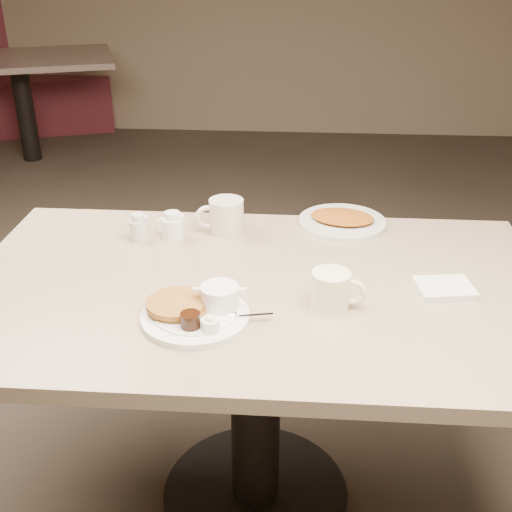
# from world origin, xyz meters

# --- Properties ---
(room) EXTENTS (7.04, 8.04, 2.84)m
(room) POSITION_xyz_m (0.00, 0.00, 1.40)
(room) COLOR #4C3F33
(room) RESTS_ON ground
(diner_table) EXTENTS (1.50, 0.90, 0.75)m
(diner_table) POSITION_xyz_m (0.00, 0.00, 0.58)
(diner_table) COLOR tan
(diner_table) RESTS_ON ground
(main_plate) EXTENTS (0.31, 0.27, 0.07)m
(main_plate) POSITION_xyz_m (-0.12, -0.17, 0.77)
(main_plate) COLOR white
(main_plate) RESTS_ON diner_table
(coffee_mug_near) EXTENTS (0.14, 0.10, 0.09)m
(coffee_mug_near) POSITION_xyz_m (0.19, -0.09, 0.80)
(coffee_mug_near) COLOR white
(coffee_mug_near) RESTS_ON diner_table
(napkin) EXTENTS (0.15, 0.13, 0.02)m
(napkin) POSITION_xyz_m (0.47, -0.00, 0.76)
(napkin) COLOR white
(napkin) RESTS_ON diner_table
(coffee_mug_far) EXTENTS (0.16, 0.12, 0.10)m
(coffee_mug_far) POSITION_xyz_m (-0.11, 0.31, 0.80)
(coffee_mug_far) COLOR beige
(coffee_mug_far) RESTS_ON diner_table
(creamer_left) EXTENTS (0.08, 0.06, 0.08)m
(creamer_left) POSITION_xyz_m (-0.36, 0.24, 0.79)
(creamer_left) COLOR silver
(creamer_left) RESTS_ON diner_table
(creamer_right) EXTENTS (0.10, 0.08, 0.08)m
(creamer_right) POSITION_xyz_m (-0.26, 0.26, 0.79)
(creamer_right) COLOR white
(creamer_right) RESTS_ON diner_table
(hash_plate) EXTENTS (0.32, 0.32, 0.04)m
(hash_plate) POSITION_xyz_m (0.24, 0.39, 0.76)
(hash_plate) COLOR beige
(hash_plate) RESTS_ON diner_table
(booth_back_left) EXTENTS (1.73, 1.87, 1.12)m
(booth_back_left) POSITION_xyz_m (-2.17, 3.87, 0.41)
(booth_back_left) COLOR maroon
(booth_back_left) RESTS_ON ground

